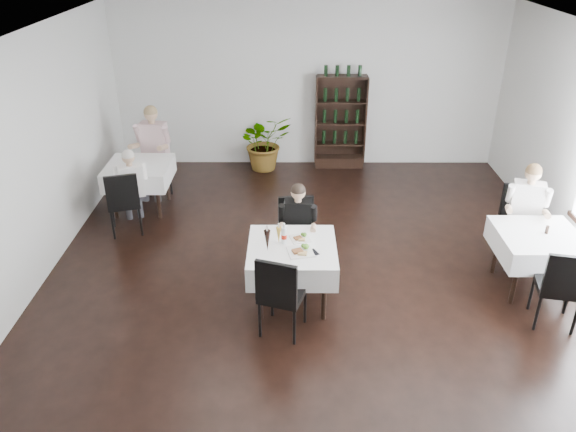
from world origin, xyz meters
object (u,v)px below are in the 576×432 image
(wine_shelf, at_px, (340,123))
(main_table, at_px, (292,257))
(potted_tree, at_px, (265,142))
(diner_main, at_px, (298,224))

(wine_shelf, bearing_deg, main_table, -101.78)
(wine_shelf, xyz_separation_m, main_table, (-0.90, -4.31, -0.23))
(potted_tree, height_order, diner_main, diner_main)
(potted_tree, bearing_deg, main_table, -83.29)
(main_table, relative_size, diner_main, 0.82)
(main_table, height_order, diner_main, diner_main)
(wine_shelf, relative_size, potted_tree, 1.68)
(wine_shelf, height_order, diner_main, wine_shelf)
(wine_shelf, relative_size, main_table, 1.70)
(potted_tree, relative_size, diner_main, 0.83)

